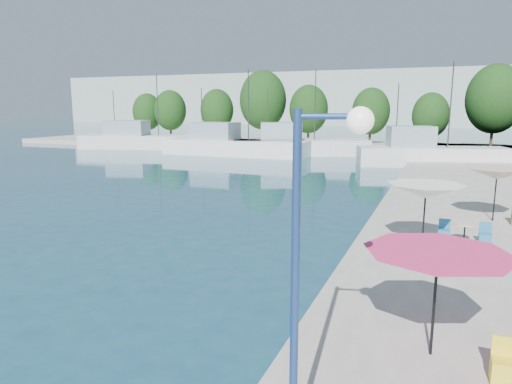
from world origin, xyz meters
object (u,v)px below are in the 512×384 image
at_px(trawler_03, 297,146).
at_px(trawler_04, 428,155).
at_px(trawler_02, 231,146).
at_px(umbrella_white, 426,191).
at_px(umbrella_cream, 497,174).
at_px(umbrella_pink, 437,264).
at_px(street_lamp, 320,222).
at_px(trawler_01, 143,141).

relative_size(trawler_03, trawler_04, 1.13).
xyz_separation_m(trawler_02, umbrella_white, (22.53, -31.89, 1.67)).
height_order(trawler_04, umbrella_cream, trawler_04).
xyz_separation_m(umbrella_pink, umbrella_cream, (2.25, 13.00, 0.17)).
bearing_deg(trawler_04, umbrella_pink, -104.96).
distance_m(umbrella_pink, street_lamp, 4.12).
relative_size(trawler_02, umbrella_cream, 6.33).
height_order(trawler_03, trawler_04, same).
bearing_deg(trawler_01, street_lamp, -65.91).
distance_m(trawler_01, umbrella_cream, 49.76).
bearing_deg(trawler_04, trawler_02, 158.58).
distance_m(trawler_01, trawler_02, 15.16).
relative_size(trawler_02, trawler_04, 1.22).
bearing_deg(umbrella_white, trawler_04, 91.49).
xyz_separation_m(umbrella_pink, umbrella_white, (-0.49, 7.31, 0.18)).
height_order(trawler_01, trawler_03, same).
xyz_separation_m(trawler_03, umbrella_pink, (15.93, -42.40, 1.48)).
bearing_deg(trawler_03, umbrella_cream, -80.03).
height_order(trawler_02, trawler_04, same).
relative_size(trawler_01, trawler_03, 1.13).
height_order(trawler_01, umbrella_white, trawler_01).
height_order(umbrella_pink, umbrella_white, umbrella_white).
xyz_separation_m(trawler_03, street_lamp, (14.39, -45.89, 3.02)).
height_order(trawler_01, street_lamp, trawler_01).
height_order(trawler_02, trawler_03, same).
distance_m(umbrella_pink, umbrella_cream, 13.19).
xyz_separation_m(umbrella_pink, street_lamp, (-1.54, -3.50, 1.53)).
bearing_deg(street_lamp, umbrella_cream, 61.47).
bearing_deg(trawler_03, street_lamp, -94.34).
bearing_deg(trawler_04, trawler_01, 155.35).
bearing_deg(umbrella_cream, trawler_03, 121.72).
bearing_deg(street_lamp, umbrella_pink, 50.68).
height_order(trawler_03, umbrella_white, trawler_03).
xyz_separation_m(trawler_01, trawler_02, (14.81, -3.25, 0.00)).
xyz_separation_m(trawler_02, umbrella_cream, (25.26, -26.20, 1.66)).
xyz_separation_m(trawler_02, street_lamp, (21.48, -42.69, 3.02)).
bearing_deg(trawler_01, umbrella_white, -57.49).
xyz_separation_m(trawler_01, trawler_04, (36.55, -4.97, 0.00)).
height_order(trawler_04, umbrella_white, trawler_04).
bearing_deg(trawler_03, trawler_02, -177.47).
height_order(trawler_03, street_lamp, trawler_03).
bearing_deg(trawler_04, trawler_03, 144.55).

